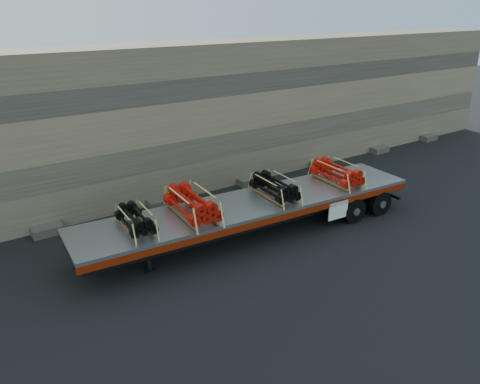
# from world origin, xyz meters

# --- Properties ---
(ground) EXTENTS (120.00, 120.00, 0.00)m
(ground) POSITION_xyz_m (0.00, 0.00, 0.00)
(ground) COLOR black
(ground) RESTS_ON ground
(rock_wall) EXTENTS (44.00, 3.00, 7.00)m
(rock_wall) POSITION_xyz_m (0.00, 6.50, 3.50)
(rock_wall) COLOR #7A6B54
(rock_wall) RESTS_ON ground
(trailer) EXTENTS (14.42, 3.68, 1.43)m
(trailer) POSITION_xyz_m (-1.11, 0.05, 0.71)
(trailer) COLOR #A0A3A8
(trailer) RESTS_ON ground
(bundle_front) EXTENTS (1.07, 1.95, 0.67)m
(bundle_front) POSITION_xyz_m (-5.86, 0.37, 1.76)
(bundle_front) COLOR black
(bundle_front) RESTS_ON trailer
(bundle_midfront) EXTENTS (1.42, 2.58, 0.89)m
(bundle_midfront) POSITION_xyz_m (-3.72, 0.22, 1.87)
(bundle_midfront) COLOR red
(bundle_midfront) RESTS_ON trailer
(bundle_midrear) EXTENTS (1.23, 2.24, 0.77)m
(bundle_midrear) POSITION_xyz_m (-0.08, -0.02, 1.81)
(bundle_midrear) COLOR black
(bundle_midrear) RESTS_ON trailer
(bundle_rear) EXTENTS (1.30, 2.37, 0.81)m
(bundle_rear) POSITION_xyz_m (3.19, -0.23, 1.83)
(bundle_rear) COLOR red
(bundle_rear) RESTS_ON trailer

